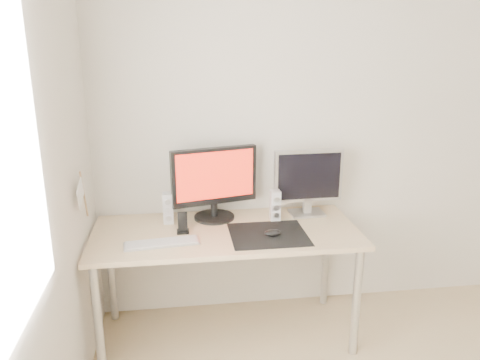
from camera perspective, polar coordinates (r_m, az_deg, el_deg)
wall_back at (r=3.26m, az=13.99°, el=5.92°), size 3.50×0.00×3.50m
mousepad at (r=2.78m, az=3.47°, el=-6.63°), size 0.45×0.40×0.00m
mouse at (r=2.75m, az=4.01°, el=-6.46°), size 0.10×0.06×0.04m
desk at (r=2.87m, az=-1.72°, el=-7.56°), size 1.60×0.70×0.73m
main_monitor at (r=2.94m, az=-3.15°, el=-0.10°), size 0.55×0.31×0.47m
second_monitor at (r=3.05m, az=8.32°, el=0.10°), size 0.45×0.17×0.43m
speaker_left at (r=2.95m, az=-8.75°, el=-3.40°), size 0.06×0.08×0.19m
speaker_right at (r=2.97m, az=4.28°, el=-3.11°), size 0.06×0.08×0.19m
keyboard at (r=2.69m, az=-9.52°, el=-7.58°), size 0.43×0.16×0.02m
phone_dock at (r=2.81m, az=-6.99°, el=-5.65°), size 0.07×0.06×0.13m
pennant at (r=2.64m, az=-18.75°, el=-1.53°), size 0.01×0.23×0.29m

